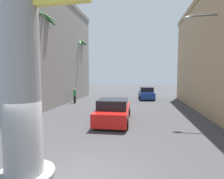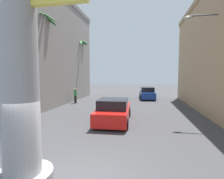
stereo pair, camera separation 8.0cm
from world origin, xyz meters
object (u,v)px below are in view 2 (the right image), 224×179
(car_far, at_px, (147,93))
(pedestrian_far_left, at_px, (75,94))
(palm_tree_far_left, at_px, (80,63))
(street_lamp, at_px, (215,57))
(car_lead, at_px, (114,111))
(palm_tree_mid_left, at_px, (43,51))
(neon_sign_pole, at_px, (17,20))
(palm_tree_far_right, at_px, (186,58))

(car_far, relative_size, pedestrian_far_left, 2.69)
(palm_tree_far_left, bearing_deg, car_far, 3.68)
(street_lamp, distance_m, palm_tree_far_left, 16.57)
(palm_tree_far_left, bearing_deg, street_lamp, -38.30)
(car_lead, height_order, palm_tree_mid_left, palm_tree_mid_left)
(street_lamp, bearing_deg, palm_tree_far_left, 141.70)
(palm_tree_far_left, distance_m, pedestrian_far_left, 5.95)
(palm_tree_mid_left, bearing_deg, pedestrian_far_left, 77.96)
(car_far, relative_size, palm_tree_mid_left, 0.54)
(neon_sign_pole, height_order, street_lamp, neon_sign_pole)
(car_lead, distance_m, palm_tree_far_right, 15.66)
(street_lamp, height_order, palm_tree_mid_left, palm_tree_mid_left)
(neon_sign_pole, xyz_separation_m, street_lamp, (7.49, 8.78, -0.10))
(street_lamp, bearing_deg, palm_tree_far_right, 85.50)
(palm_tree_far_right, distance_m, palm_tree_mid_left, 17.48)
(street_lamp, relative_size, pedestrian_far_left, 4.26)
(palm_tree_far_right, relative_size, palm_tree_mid_left, 1.12)
(car_lead, distance_m, palm_tree_mid_left, 8.20)
(car_lead, xyz_separation_m, palm_tree_far_right, (7.43, 12.97, 4.67))
(neon_sign_pole, relative_size, palm_tree_mid_left, 1.20)
(street_lamp, relative_size, palm_tree_far_right, 0.77)
(palm_tree_far_left, xyz_separation_m, pedestrian_far_left, (1.00, -4.44, -3.82))
(pedestrian_far_left, bearing_deg, palm_tree_far_left, 102.72)
(neon_sign_pole, bearing_deg, street_lamp, 49.51)
(palm_tree_mid_left, bearing_deg, car_lead, -20.18)
(palm_tree_far_left, xyz_separation_m, palm_tree_far_right, (13.93, 1.58, 0.58))
(palm_tree_far_right, bearing_deg, palm_tree_mid_left, -142.69)
(car_lead, xyz_separation_m, pedestrian_far_left, (-5.50, 6.95, 0.27))
(neon_sign_pole, xyz_separation_m, car_lead, (1.00, 7.65, -3.71))
(car_far, distance_m, palm_tree_far_left, 9.87)
(palm_tree_far_right, xyz_separation_m, pedestrian_far_left, (-12.93, -6.02, -4.40))
(car_lead, height_order, car_far, same)
(neon_sign_pole, xyz_separation_m, pedestrian_far_left, (-4.50, 14.60, -3.44))
(street_lamp, height_order, pedestrian_far_left, street_lamp)
(car_lead, bearing_deg, pedestrian_far_left, 128.33)
(car_far, height_order, palm_tree_mid_left, palm_tree_mid_left)
(car_lead, xyz_separation_m, car_far, (2.48, 11.97, 0.03))
(neon_sign_pole, distance_m, street_lamp, 11.54)
(palm_tree_far_left, height_order, pedestrian_far_left, palm_tree_far_left)
(palm_tree_far_right, distance_m, pedestrian_far_left, 14.92)
(palm_tree_mid_left, relative_size, pedestrian_far_left, 4.99)
(neon_sign_pole, height_order, palm_tree_mid_left, neon_sign_pole)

